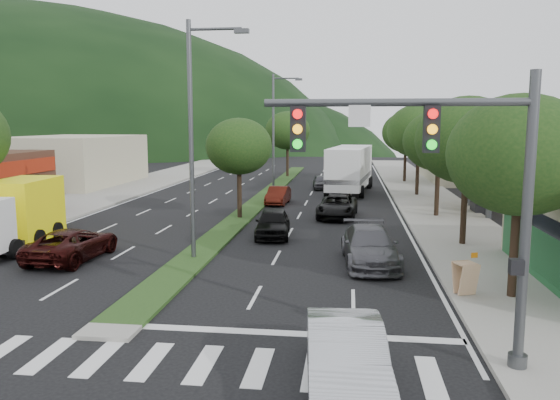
# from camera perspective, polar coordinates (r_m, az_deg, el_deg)

# --- Properties ---
(ground) EXTENTS (160.00, 160.00, 0.00)m
(ground) POSITION_cam_1_polar(r_m,az_deg,el_deg) (16.78, -16.80, -12.66)
(ground) COLOR black
(ground) RESTS_ON ground
(sidewalk_right) EXTENTS (5.00, 90.00, 0.15)m
(sidewalk_right) POSITION_cam_1_polar(r_m,az_deg,el_deg) (40.14, 15.63, -0.48)
(sidewalk_right) COLOR gray
(sidewalk_right) RESTS_ON ground
(sidewalk_left) EXTENTS (6.00, 90.00, 0.15)m
(sidewalk_left) POSITION_cam_1_polar(r_m,az_deg,el_deg) (44.27, -19.10, 0.15)
(sidewalk_left) COLOR gray
(sidewalk_left) RESTS_ON ground
(median) EXTENTS (1.60, 56.00, 0.12)m
(median) POSITION_cam_1_polar(r_m,az_deg,el_deg) (43.18, -1.61, 0.38)
(median) COLOR #203D16
(median) RESTS_ON ground
(crosswalk) EXTENTS (19.00, 2.20, 0.01)m
(crosswalk) POSITION_cam_1_polar(r_m,az_deg,el_deg) (15.11, -19.98, -15.16)
(crosswalk) COLOR silver
(crosswalk) RESTS_ON ground
(traffic_signal) EXTENTS (6.12, 0.40, 7.00)m
(traffic_signal) POSITION_cam_1_polar(r_m,az_deg,el_deg) (13.03, 18.04, 2.40)
(traffic_signal) COLOR #47494C
(traffic_signal) RESTS_ON ground
(gas_canopy) EXTENTS (12.20, 8.20, 5.25)m
(gas_canopy) POSITION_cam_1_polar(r_m,az_deg,el_deg) (38.37, 26.24, 5.47)
(gas_canopy) COLOR silver
(gas_canopy) RESTS_ON ground
(bldg_left_far) EXTENTS (9.00, 14.00, 4.60)m
(bldg_left_far) POSITION_cam_1_polar(r_m,az_deg,el_deg) (54.76, -20.69, 3.86)
(bldg_left_far) COLOR #BBB594
(bldg_left_far) RESTS_ON ground
(bldg_right_far) EXTENTS (10.00, 16.00, 5.20)m
(bldg_right_far) POSITION_cam_1_polar(r_m,az_deg,el_deg) (59.79, 19.76, 4.50)
(bldg_right_far) COLOR #BBB594
(bldg_right_far) RESTS_ON ground
(tree_r_a) EXTENTS (4.60, 4.60, 6.63)m
(tree_r_a) POSITION_cam_1_polar(r_m,az_deg,el_deg) (19.10, 23.77, 4.33)
(tree_r_a) COLOR black
(tree_r_a) RESTS_ON sidewalk_right
(tree_r_b) EXTENTS (4.80, 4.80, 6.94)m
(tree_r_b) POSITION_cam_1_polar(r_m,az_deg,el_deg) (26.85, 18.97, 5.92)
(tree_r_b) COLOR black
(tree_r_b) RESTS_ON sidewalk_right
(tree_r_c) EXTENTS (4.40, 4.40, 6.48)m
(tree_r_c) POSITION_cam_1_polar(r_m,az_deg,el_deg) (34.73, 16.29, 5.95)
(tree_r_c) COLOR black
(tree_r_c) RESTS_ON sidewalk_right
(tree_r_d) EXTENTS (5.00, 5.00, 7.17)m
(tree_r_d) POSITION_cam_1_polar(r_m,az_deg,el_deg) (44.62, 14.31, 6.99)
(tree_r_d) COLOR black
(tree_r_d) RESTS_ON sidewalk_right
(tree_r_e) EXTENTS (4.60, 4.60, 6.71)m
(tree_r_e) POSITION_cam_1_polar(r_m,az_deg,el_deg) (54.56, 13.02, 6.88)
(tree_r_e) COLOR black
(tree_r_e) RESTS_ON sidewalk_right
(tree_med_near) EXTENTS (4.00, 4.00, 6.02)m
(tree_med_near) POSITION_cam_1_polar(r_m,az_deg,el_deg) (32.98, -4.31, 5.60)
(tree_med_near) COLOR black
(tree_med_near) RESTS_ON median
(tree_med_far) EXTENTS (4.80, 4.80, 6.94)m
(tree_med_far) POSITION_cam_1_polar(r_m,az_deg,el_deg) (58.66, 0.79, 7.27)
(tree_med_far) COLOR black
(tree_med_far) RESTS_ON median
(streetlight_near) EXTENTS (2.60, 0.25, 10.00)m
(streetlight_near) POSITION_cam_1_polar(r_m,az_deg,el_deg) (23.18, -8.81, 7.34)
(streetlight_near) COLOR #47494C
(streetlight_near) RESTS_ON ground
(streetlight_mid) EXTENTS (2.60, 0.25, 10.00)m
(streetlight_mid) POSITION_cam_1_polar(r_m,az_deg,el_deg) (47.71, -0.46, 7.77)
(streetlight_mid) COLOR #47494C
(streetlight_mid) RESTS_ON ground
(sedan_silver) EXTENTS (2.07, 4.86, 1.56)m
(sedan_silver) POSITION_cam_1_polar(r_m,az_deg,el_deg) (12.37, 6.89, -16.15)
(sedan_silver) COLOR #B5B8BE
(sedan_silver) RESTS_ON ground
(suv_maroon) EXTENTS (2.51, 5.05, 1.38)m
(suv_maroon) POSITION_cam_1_polar(r_m,az_deg,el_deg) (25.08, -20.85, -4.32)
(suv_maroon) COLOR black
(suv_maroon) RESTS_ON ground
(car_queue_a) EXTENTS (2.03, 4.35, 1.44)m
(car_queue_a) POSITION_cam_1_polar(r_m,az_deg,el_deg) (28.15, -0.75, -2.40)
(car_queue_a) COLOR black
(car_queue_a) RESTS_ON ground
(car_queue_b) EXTENTS (2.57, 5.43, 1.53)m
(car_queue_b) POSITION_cam_1_polar(r_m,az_deg,el_deg) (23.00, 9.35, -4.79)
(car_queue_b) COLOR #4E4D52
(car_queue_b) RESTS_ON ground
(car_queue_c) EXTENTS (1.51, 3.90, 1.27)m
(car_queue_c) POSITION_cam_1_polar(r_m,az_deg,el_deg) (39.36, -0.19, 0.48)
(car_queue_c) COLOR #42120B
(car_queue_c) RESTS_ON ground
(car_queue_d) EXTENTS (2.61, 5.10, 1.38)m
(car_queue_d) POSITION_cam_1_polar(r_m,az_deg,el_deg) (34.03, 6.02, -0.67)
(car_queue_d) COLOR black
(car_queue_d) RESTS_ON ground
(car_queue_e) EXTENTS (1.79, 3.70, 1.22)m
(car_queue_e) POSITION_cam_1_polar(r_m,az_deg,el_deg) (48.60, 4.31, 1.88)
(car_queue_e) COLOR #46464B
(car_queue_e) RESTS_ON ground
(box_truck) EXTENTS (2.92, 6.54, 3.14)m
(box_truck) POSITION_cam_1_polar(r_m,az_deg,el_deg) (28.70, -25.78, -1.47)
(box_truck) COLOR silver
(box_truck) RESTS_ON ground
(motorhome) EXTENTS (4.19, 10.20, 3.81)m
(motorhome) POSITION_cam_1_polar(r_m,az_deg,el_deg) (46.64, 7.32, 3.33)
(motorhome) COLOR white
(motorhome) RESTS_ON ground
(a_frame_sign) EXTENTS (0.88, 0.93, 1.47)m
(a_frame_sign) POSITION_cam_1_polar(r_m,az_deg,el_deg) (19.38, 18.80, -7.45)
(a_frame_sign) COLOR tan
(a_frame_sign) RESTS_ON sidewalk_right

